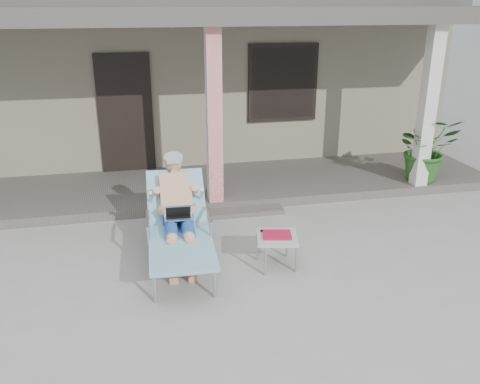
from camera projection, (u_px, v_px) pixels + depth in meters
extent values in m
plane|color=#9E9E99|center=(245.00, 276.00, 6.07)|extent=(60.00, 60.00, 0.00)
cube|color=gray|center=(183.00, 75.00, 11.49)|extent=(10.00, 5.00, 3.00)
cube|color=black|center=(126.00, 114.00, 9.03)|extent=(0.95, 0.06, 2.10)
cube|color=black|center=(283.00, 83.00, 9.43)|extent=(1.20, 0.06, 1.30)
cube|color=black|center=(283.00, 83.00, 9.43)|extent=(1.32, 0.05, 1.42)
cube|color=#605B56|center=(208.00, 186.00, 8.79)|extent=(10.00, 2.00, 0.15)
cube|color=red|center=(214.00, 118.00, 7.53)|extent=(0.22, 0.22, 2.61)
cube|color=silver|center=(427.00, 108.00, 8.21)|extent=(0.22, 0.22, 2.61)
cube|color=#474442|center=(203.00, 15.00, 7.80)|extent=(10.00, 2.30, 0.24)
cube|color=#605B56|center=(219.00, 214.00, 7.75)|extent=(2.00, 0.30, 0.07)
cylinder|color=#B7B7BC|center=(155.00, 287.00, 5.47)|extent=(0.04, 0.04, 0.38)
cylinder|color=#B7B7BC|center=(214.00, 282.00, 5.58)|extent=(0.04, 0.04, 0.38)
cylinder|color=#B7B7BC|center=(153.00, 235.00, 6.69)|extent=(0.04, 0.04, 0.38)
cylinder|color=#B7B7BC|center=(202.00, 232.00, 6.79)|extent=(0.04, 0.04, 0.38)
cube|color=#B7B7BC|center=(181.00, 248.00, 5.90)|extent=(0.69, 1.28, 0.03)
cube|color=#89C0D4|center=(181.00, 246.00, 5.89)|extent=(0.79, 1.33, 0.04)
cube|color=#B7B7BC|center=(176.00, 200.00, 6.66)|extent=(0.67, 0.62, 0.51)
cube|color=#89C0D4|center=(176.00, 197.00, 6.64)|extent=(0.77, 0.70, 0.58)
cylinder|color=#9D9D9F|center=(173.00, 157.00, 6.76)|extent=(0.26, 0.26, 0.13)
cube|color=silver|center=(178.00, 217.00, 6.24)|extent=(0.35, 0.25, 0.24)
cube|color=#B1B1AC|center=(277.00, 237.00, 6.17)|extent=(0.58, 0.58, 0.04)
cylinder|color=#B7B7BC|center=(265.00, 261.00, 6.03)|extent=(0.04, 0.04, 0.37)
cylinder|color=#B7B7BC|center=(297.00, 258.00, 6.11)|extent=(0.04, 0.04, 0.37)
cylinder|color=#B7B7BC|center=(257.00, 247.00, 6.39)|extent=(0.04, 0.04, 0.37)
cylinder|color=#B7B7BC|center=(287.00, 244.00, 6.46)|extent=(0.04, 0.04, 0.37)
cube|color=#B31336|center=(277.00, 235.00, 6.16)|extent=(0.39, 0.32, 0.03)
cube|color=black|center=(274.00, 231.00, 6.28)|extent=(0.34, 0.09, 0.03)
imported|color=#26591E|center=(426.00, 149.00, 8.68)|extent=(1.06, 0.93, 1.12)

